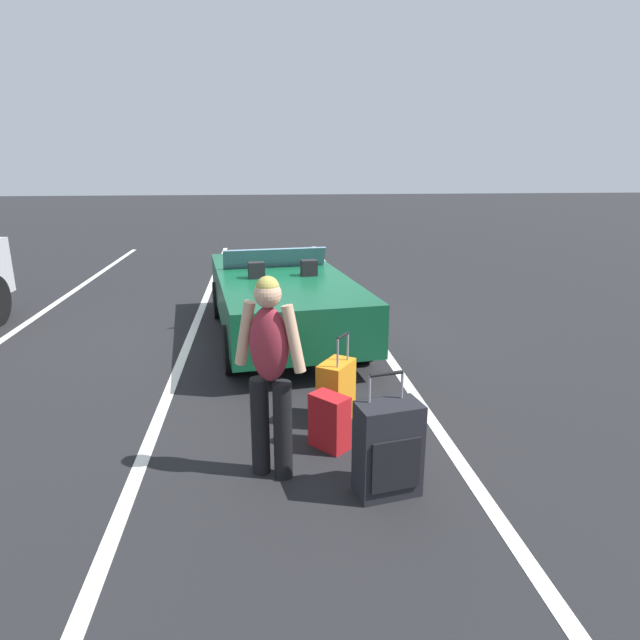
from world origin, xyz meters
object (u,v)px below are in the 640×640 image
(convertible_car, at_px, (279,295))
(suitcase_medium_bright, at_px, (336,392))
(suitcase_small_carryon, at_px, (330,422))
(traveler_person, at_px, (270,367))
(suitcase_large_black, at_px, (388,449))

(convertible_car, bearing_deg, suitcase_medium_bright, -178.94)
(suitcase_small_carryon, height_order, traveler_person, traveler_person)
(convertible_car, distance_m, traveler_person, 3.89)
(suitcase_medium_bright, bearing_deg, traveler_person, 87.96)
(suitcase_large_black, distance_m, suitcase_medium_bright, 1.26)
(suitcase_large_black, bearing_deg, suitcase_small_carryon, -165.83)
(suitcase_small_carryon, bearing_deg, traveler_person, 174.78)
(convertible_car, xyz_separation_m, suitcase_small_carryon, (-3.49, -0.32, -0.34))
(convertible_car, xyz_separation_m, traveler_person, (-3.87, 0.20, 0.34))
(suitcase_large_black, height_order, traveler_person, traveler_person)
(suitcase_large_black, xyz_separation_m, suitcase_medium_bright, (1.24, 0.23, -0.06))
(convertible_car, height_order, suitcase_medium_bright, convertible_car)
(suitcase_large_black, relative_size, suitcase_small_carryon, 1.93)
(suitcase_large_black, distance_m, traveler_person, 1.10)
(suitcase_medium_bright, bearing_deg, suitcase_large_black, 134.74)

